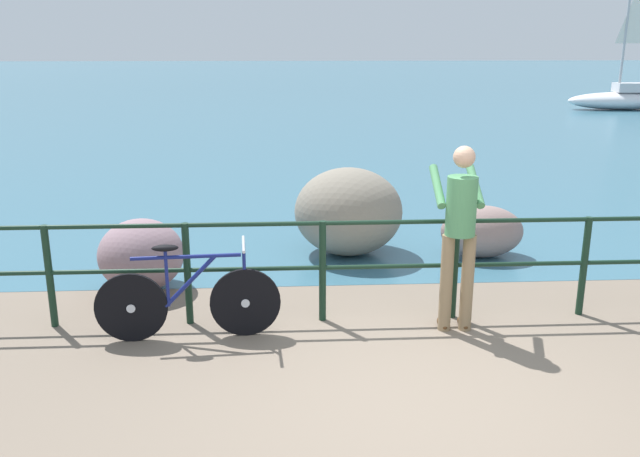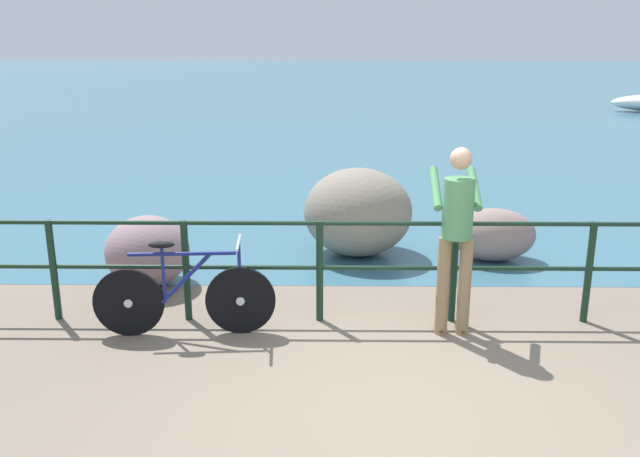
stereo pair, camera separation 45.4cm
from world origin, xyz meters
TOP-DOWN VIEW (x-y plane):
  - ground_plane at (0.00, 20.00)m, footprint 120.00×120.00m
  - sea_surface at (0.00, 47.59)m, footprint 120.00×90.00m
  - promenade_railing at (-0.00, 1.64)m, footprint 9.24×0.07m
  - bicycle at (-1.91, 1.29)m, footprint 1.70×0.48m
  - person_at_railing at (0.60, 1.36)m, footprint 0.45×0.64m
  - breakwater_boulder_main at (-0.19, 3.77)m, footprint 1.39×1.33m
  - breakwater_boulder_left at (-2.61, 2.61)m, footprint 0.94×0.95m
  - breakwater_boulder_right at (1.51, 3.55)m, footprint 1.06×0.73m

SIDE VIEW (x-z plane):
  - ground_plane at x=0.00m, z-range -0.10..0.00m
  - sea_surface at x=0.00m, z-range 0.00..0.01m
  - breakwater_boulder_right at x=1.51m, z-range 0.00..0.67m
  - bicycle at x=-1.91m, z-range -0.07..0.85m
  - breakwater_boulder_left at x=-2.61m, z-range 0.00..0.80m
  - breakwater_boulder_main at x=-0.19m, z-range 0.00..1.13m
  - promenade_railing at x=0.00m, z-range 0.12..1.15m
  - person_at_railing at x=0.60m, z-range 0.10..1.88m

